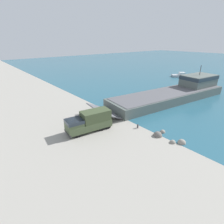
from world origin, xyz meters
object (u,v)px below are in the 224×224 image
Objects in this scene: landing_craft at (177,91)px; soldier_on_ramp at (81,117)px; military_truck at (89,121)px; moored_boat_b at (181,75)px; mooring_bollard at (138,126)px.

landing_craft reaches higher than soldier_on_ramp.
military_truck reaches higher than moored_boat_b.
landing_craft is 24.91m from soldier_on_ramp.
soldier_on_ramp is at bearing -89.38° from landing_craft.
mooring_bollard is (7.55, 6.06, -0.69)m from soldier_on_ramp.
moored_boat_b is at bearing -156.76° from military_truck.
mooring_bollard is (17.83, -43.51, -0.18)m from moored_boat_b.
military_truck is (0.20, -25.05, -0.12)m from landing_craft.
landing_craft is 19.23m from mooring_bollard.
military_truck is at bearing -81.84° from landing_craft.
soldier_on_ramp is at bearing -141.24° from mooring_bollard.
landing_craft is at bearing 103.53° from mooring_bollard.
military_truck reaches higher than mooring_bollard.
mooring_bollard is at bearing -68.77° from landing_craft.
moored_boat_b is at bearing 112.29° from mooring_bollard.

